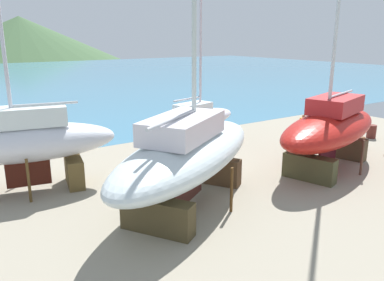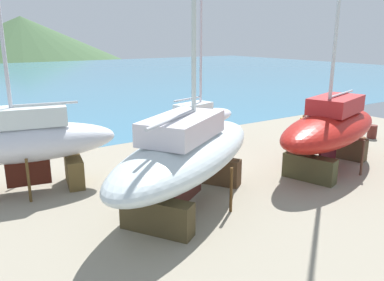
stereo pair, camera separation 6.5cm
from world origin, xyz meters
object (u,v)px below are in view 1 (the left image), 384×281
(barrel_tipped_center, at_px, (358,142))
(worker, at_px, (303,126))
(sailboat_far_slipway, at_px, (330,128))
(sailboat_large_starboard, at_px, (188,152))
(sailboat_small_center, at_px, (26,143))
(barrel_tar_black, at_px, (371,131))
(sailboat_mid_port, at_px, (196,119))

(barrel_tipped_center, bearing_deg, worker, 108.05)
(sailboat_far_slipway, distance_m, sailboat_large_starboard, 8.62)
(barrel_tipped_center, bearing_deg, sailboat_large_starboard, -174.91)
(sailboat_small_center, xyz_separation_m, barrel_tar_black, (21.37, -3.10, -1.77))
(sailboat_small_center, height_order, worker, sailboat_small_center)
(worker, bearing_deg, sailboat_far_slipway, -11.11)
(sailboat_mid_port, height_order, barrel_tipped_center, sailboat_mid_port)
(sailboat_large_starboard, height_order, barrel_tipped_center, sailboat_large_starboard)
(sailboat_large_starboard, height_order, barrel_tar_black, sailboat_large_starboard)
(sailboat_far_slipway, bearing_deg, sailboat_small_center, -37.99)
(sailboat_small_center, distance_m, sailboat_mid_port, 11.06)
(sailboat_mid_port, relative_size, sailboat_large_starboard, 0.62)
(sailboat_far_slipway, bearing_deg, sailboat_large_starboard, -18.13)
(worker, relative_size, barrel_tipped_center, 1.87)
(sailboat_small_center, relative_size, worker, 8.11)
(sailboat_far_slipway, distance_m, barrel_tar_black, 8.18)
(sailboat_mid_port, height_order, barrel_tar_black, sailboat_mid_port)
(sailboat_small_center, xyz_separation_m, worker, (17.46, -0.49, -1.38))
(sailboat_small_center, height_order, barrel_tipped_center, sailboat_small_center)
(sailboat_small_center, distance_m, sailboat_large_starboard, 7.23)
(sailboat_far_slipway, bearing_deg, sailboat_mid_port, -86.02)
(barrel_tipped_center, bearing_deg, barrel_tar_black, 16.91)
(sailboat_small_center, bearing_deg, worker, -170.65)
(sailboat_large_starboard, bearing_deg, barrel_tipped_center, -26.81)
(sailboat_far_slipway, xyz_separation_m, sailboat_mid_port, (-2.96, 7.90, -0.60))
(barrel_tipped_center, xyz_separation_m, barrel_tar_black, (2.79, 0.85, 0.13))
(sailboat_mid_port, distance_m, worker, 7.39)
(sailboat_far_slipway, relative_size, worker, 9.05)
(worker, bearing_deg, sailboat_small_center, -65.25)
(sailboat_mid_port, bearing_deg, sailboat_large_starboard, -140.36)
(sailboat_far_slipway, relative_size, sailboat_small_center, 1.12)
(barrel_tar_black, bearing_deg, worker, 146.33)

